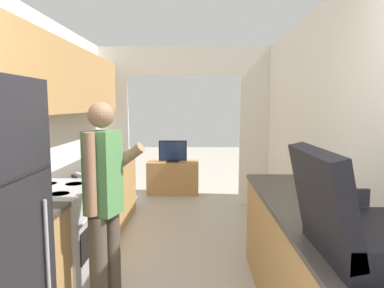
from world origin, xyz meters
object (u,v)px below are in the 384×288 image
at_px(tv_cabinet, 173,177).
at_px(person, 104,206).
at_px(range_oven, 55,238).
at_px(television, 173,151).
at_px(knife, 76,175).
at_px(suitcase, 354,226).

bearing_deg(tv_cabinet, person, -93.80).
distance_m(range_oven, television, 3.30).
bearing_deg(person, knife, 49.24).
relative_size(tv_cabinet, television, 1.84).
xyz_separation_m(tv_cabinet, television, (0.00, -0.04, 0.48)).
relative_size(suitcase, knife, 2.05).
relative_size(range_oven, tv_cabinet, 1.12).
height_order(person, tv_cabinet, person).
distance_m(range_oven, person, 0.82).
distance_m(suitcase, tv_cabinet, 4.72).
bearing_deg(knife, suitcase, -80.26).
height_order(suitcase, television, suitcase).
bearing_deg(range_oven, knife, 87.72).
distance_m(person, television, 3.63).
bearing_deg(suitcase, person, 148.90).
distance_m(person, suitcase, 1.66).
bearing_deg(person, range_oven, 71.97).
relative_size(person, tv_cabinet, 1.77).
xyz_separation_m(range_oven, person, (0.56, -0.43, 0.42)).
height_order(range_oven, tv_cabinet, range_oven).
relative_size(person, knife, 5.35).
relative_size(suitcase, television, 1.25).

